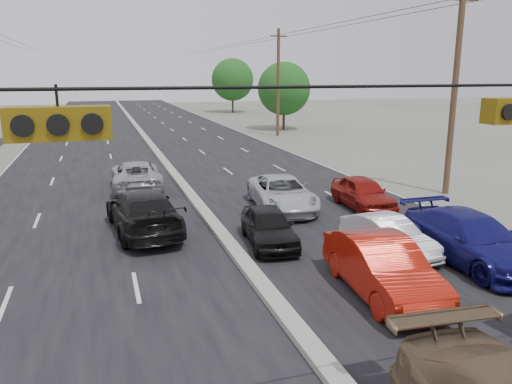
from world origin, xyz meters
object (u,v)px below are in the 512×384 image
utility_pole_right_c (278,82)px  queue_car_a (269,227)px  queue_car_b (388,237)px  oncoming_far (136,175)px  queue_car_c (282,194)px  queue_car_d (471,239)px  utility_pole_right_b (454,91)px  tree_right_mid (284,89)px  red_sedan (382,268)px  tree_right_far (232,80)px  oncoming_near (143,212)px  queue_car_e (363,193)px

utility_pole_right_c → queue_car_a: 31.97m
queue_car_b → oncoming_far: size_ratio=0.72×
queue_car_c → queue_car_d: bearing=-59.3°
queue_car_b → utility_pole_right_b: bearing=33.9°
queue_car_b → queue_car_d: bearing=-42.1°
queue_car_c → queue_car_d: (3.50, -7.87, 0.06)m
utility_pole_right_c → queue_car_b: size_ratio=2.60×
tree_right_mid → queue_car_b: 38.34m
red_sedan → queue_car_c: bearing=91.4°
utility_pole_right_c → tree_right_far: 30.20m
utility_pole_right_c → tree_right_far: bearing=83.3°
queue_car_d → oncoming_near: oncoming_near is taller
queue_car_a → tree_right_far: bearing=82.4°
queue_car_a → queue_car_c: bearing=70.1°
utility_pole_right_c → tree_right_mid: (2.50, 5.00, -0.77)m
tree_right_far → utility_pole_right_c: bearing=-96.7°
tree_right_far → oncoming_near: (-18.71, -56.92, -4.14)m
red_sedan → queue_car_c: size_ratio=0.92×
utility_pole_right_c → queue_car_e: bearing=-101.8°
oncoming_far → utility_pole_right_c: bearing=-126.2°
queue_car_a → queue_car_b: queue_car_a is taller
queue_car_a → queue_car_d: 6.65m
tree_right_far → queue_car_a: size_ratio=2.09×
utility_pole_right_b → queue_car_c: (-9.00, -0.36, -4.38)m
tree_right_mid → queue_car_c: bearing=-110.7°
queue_car_a → tree_right_mid: bearing=74.7°
tree_right_mid → red_sedan: size_ratio=1.48×
tree_right_mid → oncoming_near: size_ratio=1.27×
tree_right_far → queue_car_b: 62.94m
queue_car_d → oncoming_far: bearing=124.7°
utility_pole_right_c → tree_right_mid: size_ratio=1.40×
tree_right_mid → queue_car_b: (-10.11, -36.80, -3.70)m
queue_car_b → queue_car_c: bearing=94.4°
utility_pole_right_c → queue_car_d: 33.96m
utility_pole_right_b → tree_right_far: utility_pole_right_b is taller
queue_car_a → queue_car_e: 6.51m
queue_car_a → queue_car_c: (2.10, 4.29, 0.06)m
red_sedan → queue_car_a: bearing=112.7°
tree_right_mid → red_sedan: 41.44m
utility_pole_right_c → oncoming_far: (-14.89, -19.31, -4.37)m
queue_car_a → queue_car_e: size_ratio=0.93×
tree_right_mid → queue_car_c: (-11.50, -30.36, -3.61)m
tree_right_mid → oncoming_near: 36.67m
utility_pole_right_b → oncoming_near: size_ratio=1.77×
queue_car_a → queue_car_e: (5.60, 3.31, 0.05)m
queue_car_d → queue_car_e: 6.89m
tree_right_mid → red_sedan: (-12.00, -39.50, -3.54)m
utility_pole_right_b → tree_right_mid: bearing=85.2°
red_sedan → oncoming_near: bearing=131.4°
queue_car_e → oncoming_far: size_ratio=0.79×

